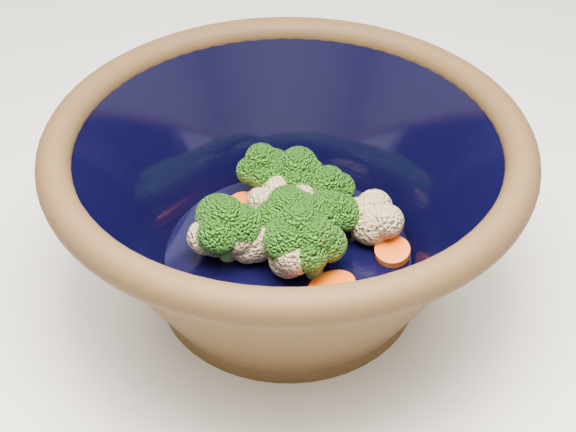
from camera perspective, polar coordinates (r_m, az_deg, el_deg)
mixing_bowl at (r=0.54m, az=0.00°, el=1.07°), size 0.31×0.31×0.14m
vegetable_pile at (r=0.56m, az=-0.02°, el=0.09°), size 0.15×0.17×0.05m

